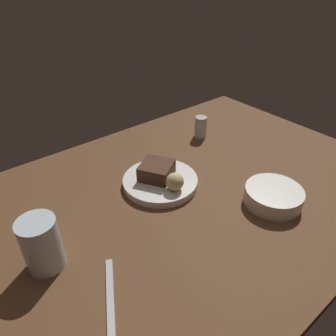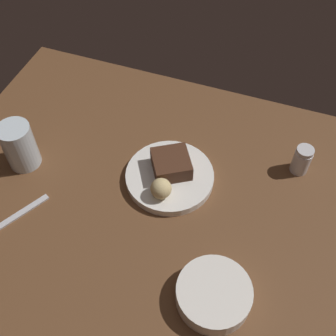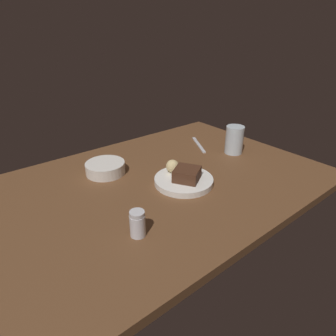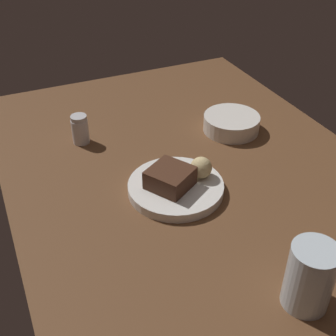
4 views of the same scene
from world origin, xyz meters
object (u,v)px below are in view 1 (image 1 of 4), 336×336
object	(u,v)px
dessert_plate	(160,182)
bread_roll	(175,182)
water_glass	(41,244)
chocolate_cake_slice	(157,170)
salt_shaker	(201,127)
butter_knife	(110,300)
side_bowl	(273,196)

from	to	relation	value
dessert_plate	bread_roll	size ratio (longest dim) A/B	4.36
water_glass	chocolate_cake_slice	bearing A→B (deg)	-166.94
dessert_plate	chocolate_cake_slice	world-z (taller)	chocolate_cake_slice
dessert_plate	salt_shaker	bearing A→B (deg)	-154.73
chocolate_cake_slice	bread_roll	distance (cm)	7.61
water_glass	butter_knife	bearing A→B (deg)	110.05
dessert_plate	side_bowl	distance (cm)	30.55
dessert_plate	side_bowl	xyz separation A→B (cm)	(-17.93, 24.71, 1.12)
salt_shaker	water_glass	distance (cm)	67.23
bread_roll	butter_knife	distance (cm)	34.34
bread_roll	water_glass	size ratio (longest dim) A/B	0.40
bread_roll	salt_shaker	world-z (taller)	salt_shaker
butter_knife	water_glass	bearing A→B (deg)	48.84
salt_shaker	dessert_plate	bearing A→B (deg)	25.27
chocolate_cake_slice	bread_roll	bearing A→B (deg)	92.00
salt_shaker	butter_knife	bearing A→B (deg)	31.87
salt_shaker	side_bowl	size ratio (longest dim) A/B	0.51
dessert_plate	bread_roll	distance (cm)	7.08
chocolate_cake_slice	water_glass	bearing A→B (deg)	13.06
salt_shaker	butter_knife	distance (cm)	68.67
water_glass	side_bowl	distance (cm)	56.47
dessert_plate	side_bowl	world-z (taller)	side_bowl
dessert_plate	salt_shaker	xyz separation A→B (cm)	(-28.59, -13.49, 2.69)
dessert_plate	chocolate_cake_slice	distance (cm)	3.48
bread_roll	chocolate_cake_slice	bearing A→B (deg)	-88.00
chocolate_cake_slice	side_bowl	size ratio (longest dim) A/B	0.58
bread_roll	salt_shaker	bearing A→B (deg)	-145.36
salt_shaker	side_bowl	xyz separation A→B (cm)	(10.66, 38.21, -1.56)
chocolate_cake_slice	side_bowl	bearing A→B (deg)	124.64
dessert_plate	salt_shaker	size ratio (longest dim) A/B	2.77
water_glass	butter_knife	xyz separation A→B (cm)	(-5.82, 15.95, -5.78)
dessert_plate	water_glass	bearing A→B (deg)	10.80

